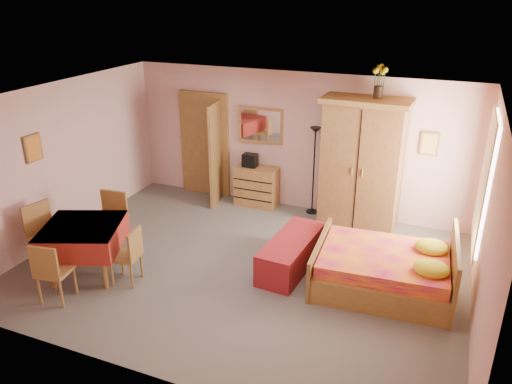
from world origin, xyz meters
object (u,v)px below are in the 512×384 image
at_px(bench, 291,253).
at_px(stereo, 250,160).
at_px(bed, 384,260).
at_px(chest_of_drawers, 257,186).
at_px(chair_south, 55,270).
at_px(wall_mirror, 261,126).
at_px(floor_lamp, 314,171).
at_px(chair_east, 125,256).
at_px(dining_table, 85,250).
at_px(chair_north, 109,225).
at_px(chair_west, 48,237).
at_px(sunflower_vase, 379,81).
at_px(wardrobe, 362,164).

bearing_deg(bench, stereo, 127.35).
relative_size(bed, bench, 1.28).
height_order(chest_of_drawers, chair_south, chair_south).
height_order(wall_mirror, bed, wall_mirror).
height_order(floor_lamp, chair_east, floor_lamp).
xyz_separation_m(dining_table, chair_east, (0.68, 0.05, 0.03)).
bearing_deg(bench, chair_north, -166.69).
xyz_separation_m(dining_table, chair_west, (-0.66, -0.03, 0.10)).
height_order(wall_mirror, chair_east, wall_mirror).
relative_size(stereo, chair_west, 0.27).
relative_size(chair_south, chair_east, 1.06).
height_order(chair_south, chair_west, chair_west).
distance_m(sunflower_vase, bench, 3.12).
xyz_separation_m(sunflower_vase, chair_east, (-2.86, -3.21, -2.15)).
distance_m(chest_of_drawers, floor_lamp, 1.20).
bearing_deg(dining_table, sunflower_vase, 42.59).
height_order(floor_lamp, chair_west, floor_lamp).
height_order(bed, chair_east, bed).
distance_m(bed, chair_south, 4.52).
bearing_deg(chair_east, chair_west, 85.02).
height_order(floor_lamp, bench, floor_lamp).
bearing_deg(floor_lamp, chair_south, -120.67).
xyz_separation_m(dining_table, chair_north, (-0.05, 0.65, 0.10)).
xyz_separation_m(chair_north, chair_east, (0.73, -0.60, -0.08)).
distance_m(sunflower_vase, chair_west, 5.73).
relative_size(wardrobe, dining_table, 2.12).
bearing_deg(wardrobe, chair_west, -138.99).
bearing_deg(wardrobe, chair_north, -141.01).
distance_m(chair_west, chair_east, 1.35).
distance_m(floor_lamp, bed, 2.68).
bearing_deg(stereo, chair_east, -99.61).
bearing_deg(chair_east, stereo, -17.91).
bearing_deg(bed, sunflower_vase, 102.93).
bearing_deg(bench, wall_mirror, 122.22).
height_order(chest_of_drawers, sunflower_vase, sunflower_vase).
bearing_deg(stereo, wall_mirror, 54.13).
bearing_deg(chest_of_drawers, wall_mirror, 89.65).
height_order(sunflower_vase, bed, sunflower_vase).
bearing_deg(chair_south, sunflower_vase, 39.71).
bearing_deg(wardrobe, chest_of_drawers, 179.53).
bearing_deg(chest_of_drawers, chair_west, -121.77).
bearing_deg(chair_east, floor_lamp, -36.73).
height_order(floor_lamp, sunflower_vase, sunflower_vase).
relative_size(stereo, bench, 0.18).
bearing_deg(chair_north, wall_mirror, -121.81).
height_order(wardrobe, chair_west, wardrobe).
bearing_deg(bench, chair_west, -158.52).
bearing_deg(stereo, chair_south, -106.15).
relative_size(chest_of_drawers, wardrobe, 0.36).
distance_m(chair_north, chair_east, 0.95).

